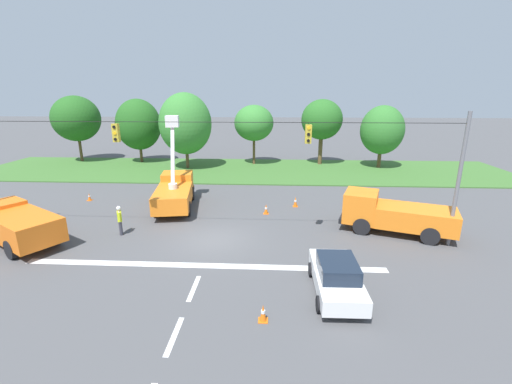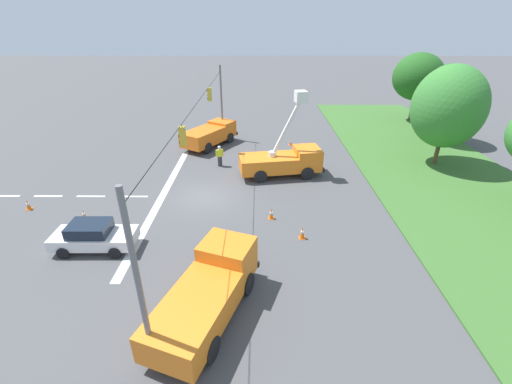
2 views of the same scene
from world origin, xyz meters
The scene contains 19 objects.
ground_plane centered at (0.00, 0.00, 0.00)m, with size 200.00×200.00×0.00m, color #4C4C4F.
grass_verge centered at (0.00, 18.00, 0.05)m, with size 56.00×12.00×0.10m, color #3D6B2D.
lane_markings centered at (0.00, -4.53, 0.00)m, with size 17.60×15.25×0.01m.
signal_gantry centered at (0.01, 0.00, 4.25)m, with size 26.20×0.33×7.20m.
tree_far_west centered at (-19.90, 21.92, 5.12)m, with size 5.37×5.63×7.75m.
tree_west centered at (-12.43, 21.71, 4.48)m, with size 5.18×4.61×7.41m.
tree_centre centered at (-6.11, 18.66, 4.86)m, with size 5.54×5.61×8.11m.
tree_east centered at (1.05, 21.20, 4.75)m, with size 4.40×4.44×6.76m.
tree_far_east centered at (8.67, 21.51, 5.13)m, with size 4.58×4.19×7.38m.
tree_east_end centered at (14.96, 20.02, 4.18)m, with size 4.61×4.45×6.79m.
utility_truck_bucket_lift centered at (-3.78, 5.63, 1.30)m, with size 3.36×6.70×6.49m.
utility_truck_support_near centered at (10.46, 1.67, 1.18)m, with size 6.78×4.32×2.31m.
utility_truck_support_far centered at (-10.69, -1.01, 1.15)m, with size 6.41×5.18×2.01m.
sedan_white centered at (6.00, -5.10, 0.79)m, with size 1.97×4.32×1.56m.
road_worker centered at (-5.59, 0.45, 1.00)m, with size 0.39×0.60×1.77m.
traffic_cone_foreground_left centered at (-10.92, 6.81, 0.28)m, with size 0.36×0.36×0.60m.
traffic_cone_foreground_right centered at (3.04, -7.07, 0.33)m, with size 0.36×0.36×0.67m.
traffic_cone_mid_right centered at (2.86, 4.48, 0.35)m, with size 0.36×0.36×0.72m.
traffic_cone_near_bucket centered at (4.98, 6.17, 0.38)m, with size 0.36×0.36×0.76m.
Camera 1 is at (3.34, -17.81, 8.08)m, focal length 24.00 mm.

